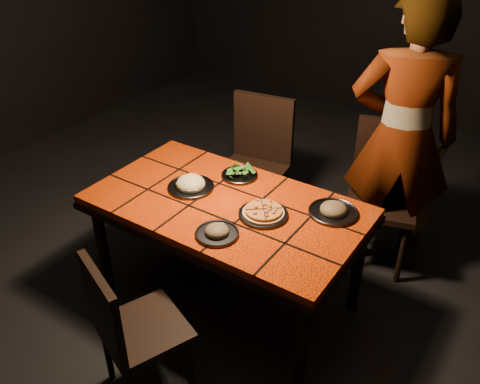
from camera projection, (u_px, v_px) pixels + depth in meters
The scene contains 11 objects.
room_shell at pixel (224, 79), 2.58m from camera, with size 6.04×7.04×3.08m.
dining_table at pixel (226, 213), 3.02m from camera, with size 1.62×0.92×0.75m.
chair_near at pixel (127, 325), 2.48m from camera, with size 0.52×0.52×0.89m.
chair_far_left at pixel (257, 157), 3.79m from camera, with size 0.53×0.53×1.04m.
chair_far_right at pixel (384, 185), 3.47m from camera, with size 0.57×0.57×1.02m.
diner at pixel (402, 138), 3.23m from camera, with size 0.70×0.46×1.91m, color brown.
plate_pizza at pixel (263, 213), 2.85m from camera, with size 0.33×0.33×0.04m.
plate_pasta at pixel (191, 185), 3.10m from camera, with size 0.29×0.29×0.09m.
plate_salad at pixel (240, 173), 3.22m from camera, with size 0.23×0.23×0.07m.
plate_mushroom_a at pixel (217, 232), 2.69m from camera, with size 0.24×0.24×0.08m.
plate_mushroom_b at pixel (333, 210), 2.86m from camera, with size 0.28×0.28×0.09m.
Camera 1 is at (1.45, -2.02, 2.38)m, focal length 38.00 mm.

